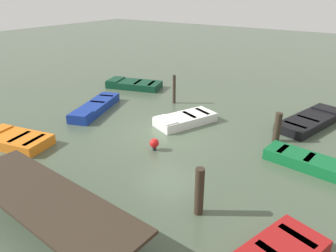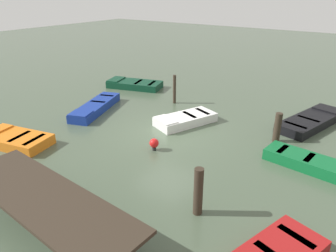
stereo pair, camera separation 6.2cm
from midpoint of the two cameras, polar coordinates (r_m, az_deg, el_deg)
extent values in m
plane|color=#475642|center=(13.72, -0.13, -1.34)|extent=(80.00, 80.00, 0.00)
cube|color=#33281E|center=(8.78, -21.30, -12.01)|extent=(6.08, 2.10, 0.10)
cylinder|color=black|center=(11.10, -24.86, -7.68)|extent=(0.20, 0.20, 0.85)
cylinder|color=black|center=(7.78, -6.83, -20.05)|extent=(0.20, 0.20, 0.85)
cube|color=#0F602D|center=(12.10, 24.84, -6.26)|extent=(3.54, 1.41, 0.40)
cube|color=orange|center=(12.04, 24.95, -5.68)|extent=(3.00, 1.13, 0.04)
cube|color=#B06E1E|center=(12.08, 23.83, -5.16)|extent=(0.29, 0.81, 0.04)
cube|color=#B06E1E|center=(12.33, 19.71, -3.90)|extent=(0.29, 0.81, 0.04)
cube|color=silver|center=(14.67, 3.02, 1.18)|extent=(2.21, 3.08, 0.40)
cube|color=#334772|center=(14.62, 3.03, 1.69)|extent=(1.80, 2.59, 0.04)
cube|color=silver|center=(14.01, -0.60, 1.11)|extent=(1.27, 1.00, 0.06)
cube|color=navy|center=(14.72, 3.70, 2.00)|extent=(0.98, 0.55, 0.04)
cube|color=navy|center=(15.18, 6.05, 2.58)|extent=(0.98, 0.55, 0.04)
cube|color=black|center=(15.88, 24.05, 0.85)|extent=(2.30, 4.18, 0.40)
cube|color=gray|center=(15.83, 24.13, 1.32)|extent=(1.87, 3.53, 0.04)
cube|color=black|center=(17.15, 26.52, 2.83)|extent=(1.37, 1.15, 0.06)
cube|color=#776E5D|center=(15.56, 23.66, 1.19)|extent=(1.04, 0.46, 0.04)
cube|color=#776E5D|center=(14.64, 21.69, 0.16)|extent=(1.04, 0.46, 0.04)
cube|color=black|center=(8.50, 21.91, -17.83)|extent=(0.96, 0.47, 0.04)
cube|color=orange|center=(14.05, -25.63, -2.30)|extent=(2.95, 1.95, 0.40)
cube|color=black|center=(14.00, -25.73, -1.78)|extent=(2.49, 1.56, 0.04)
cube|color=black|center=(13.84, -25.18, -1.78)|extent=(0.43, 1.11, 0.04)
cube|color=black|center=(13.32, -22.97, -2.33)|extent=(0.43, 1.11, 0.04)
cube|color=navy|center=(16.60, -12.95, 3.30)|extent=(2.26, 3.96, 0.40)
cube|color=silver|center=(16.55, -13.00, 3.75)|extent=(1.86, 3.34, 0.04)
cube|color=navy|center=(15.30, -15.54, 2.20)|extent=(1.14, 1.11, 0.06)
cube|color=#A4A49F|center=(16.78, -12.57, 4.21)|extent=(0.81, 0.46, 0.04)
cube|color=#A4A49F|center=(17.68, -11.05, 5.32)|extent=(0.81, 0.46, 0.04)
cube|color=#0C3823|center=(20.22, -6.15, 7.38)|extent=(3.57, 2.32, 0.40)
cube|color=maroon|center=(20.18, -6.17, 7.76)|extent=(3.01, 1.87, 0.04)
cube|color=#0C3823|center=(20.70, -9.47, 8.24)|extent=(1.06, 1.45, 0.06)
cube|color=maroon|center=(20.07, -5.52, 7.82)|extent=(0.51, 1.13, 0.04)
cube|color=maroon|center=(19.74, -3.08, 7.63)|extent=(0.51, 1.13, 0.04)
cylinder|color=#33281E|center=(17.16, 1.00, 6.59)|extent=(0.17, 0.17, 1.55)
cylinder|color=#33281E|center=(8.82, 5.41, -11.58)|extent=(0.26, 0.26, 1.42)
cylinder|color=#33281E|center=(13.52, 18.85, -0.22)|extent=(0.28, 0.28, 1.23)
cylinder|color=#262626|center=(12.34, -2.59, -4.07)|extent=(0.16, 0.16, 0.12)
sphere|color=red|center=(12.23, -2.61, -3.07)|extent=(0.36, 0.36, 0.36)
camera|label=1|loc=(0.03, -90.13, -0.06)|focal=34.08mm
camera|label=2|loc=(0.03, 89.87, 0.06)|focal=34.08mm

